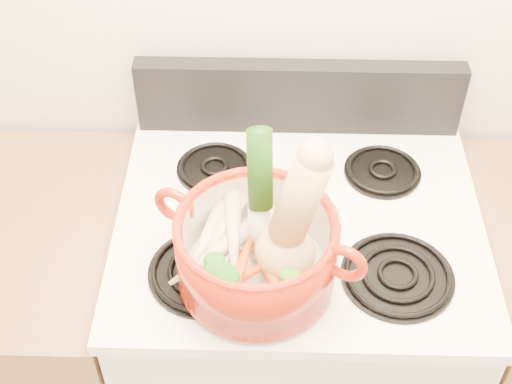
{
  "coord_description": "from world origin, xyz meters",
  "views": [
    {
      "loc": [
        -0.06,
        0.36,
        2.06
      ],
      "look_at": [
        -0.09,
        1.2,
        1.22
      ],
      "focal_mm": 50.0,
      "sensor_mm": 36.0,
      "label": 1
    }
  ],
  "objects_px": {
    "squash": "(287,217)",
    "leek": "(260,198)",
    "dutch_oven": "(256,251)",
    "stove_body": "(291,344)"
  },
  "relations": [
    {
      "from": "dutch_oven",
      "to": "leek",
      "type": "height_order",
      "value": "leek"
    },
    {
      "from": "stove_body",
      "to": "leek",
      "type": "distance_m",
      "value": 0.71
    },
    {
      "from": "dutch_oven",
      "to": "squash",
      "type": "height_order",
      "value": "squash"
    },
    {
      "from": "dutch_oven",
      "to": "squash",
      "type": "bearing_deg",
      "value": 15.29
    },
    {
      "from": "squash",
      "to": "leek",
      "type": "xyz_separation_m",
      "value": [
        -0.05,
        0.04,
        0.0
      ]
    },
    {
      "from": "dutch_oven",
      "to": "leek",
      "type": "relative_size",
      "value": 1.01
    },
    {
      "from": "squash",
      "to": "dutch_oven",
      "type": "bearing_deg",
      "value": -179.29
    },
    {
      "from": "stove_body",
      "to": "leek",
      "type": "height_order",
      "value": "leek"
    },
    {
      "from": "dutch_oven",
      "to": "leek",
      "type": "distance_m",
      "value": 0.11
    },
    {
      "from": "dutch_oven",
      "to": "squash",
      "type": "relative_size",
      "value": 1.04
    }
  ]
}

